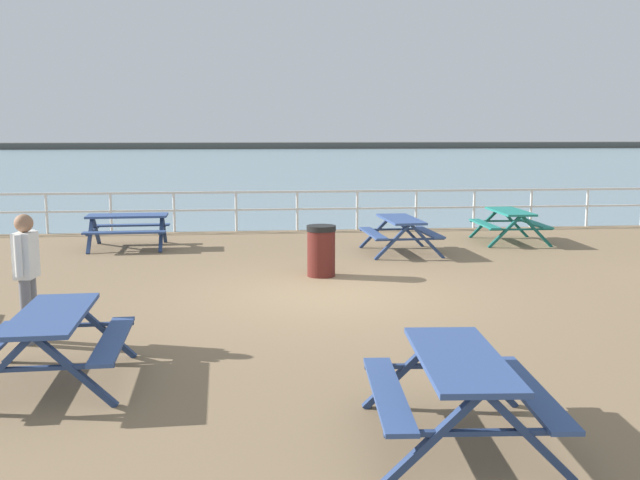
# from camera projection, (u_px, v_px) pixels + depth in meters

# --- Properties ---
(ground_plane) EXTENTS (30.00, 24.00, 0.20)m
(ground_plane) POSITION_uv_depth(u_px,v_px,m) (331.00, 300.00, 11.89)
(ground_plane) COLOR #846B4C
(sea_band) EXTENTS (142.00, 90.00, 0.01)m
(sea_band) POSITION_uv_depth(u_px,v_px,m) (261.00, 161.00, 63.74)
(sea_band) COLOR gray
(sea_band) RESTS_ON ground
(distant_shoreline) EXTENTS (142.00, 6.00, 1.80)m
(distant_shoreline) POSITION_uv_depth(u_px,v_px,m) (255.00, 149.00, 106.02)
(distant_shoreline) COLOR #4C4C47
(distant_shoreline) RESTS_ON ground
(seaward_railing) EXTENTS (23.07, 0.07, 1.08)m
(seaward_railing) POSITION_uv_depth(u_px,v_px,m) (297.00, 203.00, 19.39)
(seaward_railing) COLOR white
(seaward_railing) RESTS_ON ground
(picnic_table_near_left) EXTENTS (1.66, 1.90, 0.80)m
(picnic_table_near_left) POSITION_uv_depth(u_px,v_px,m) (459.00, 377.00, 6.19)
(picnic_table_near_left) COLOR #334C84
(picnic_table_near_left) RESTS_ON ground
(picnic_table_near_right) EXTENTS (1.61, 1.86, 0.80)m
(picnic_table_near_right) POSITION_uv_depth(u_px,v_px,m) (401.00, 227.00, 15.82)
(picnic_table_near_right) COLOR #334C84
(picnic_table_near_right) RESTS_ON ground
(picnic_table_far_right) EXTENTS (1.59, 1.85, 0.80)m
(picnic_table_far_right) POSITION_uv_depth(u_px,v_px,m) (52.00, 330.00, 7.65)
(picnic_table_far_right) COLOR #334C84
(picnic_table_far_right) RESTS_ON ground
(picnic_table_seaward) EXTENTS (1.59, 1.84, 0.80)m
(picnic_table_seaward) POSITION_uv_depth(u_px,v_px,m) (510.00, 218.00, 17.34)
(picnic_table_seaward) COLOR #1E7A70
(picnic_table_seaward) RESTS_ON ground
(picnic_table_corner) EXTENTS (1.84, 1.59, 0.80)m
(picnic_table_corner) POSITION_uv_depth(u_px,v_px,m) (128.00, 223.00, 16.48)
(picnic_table_corner) COLOR #334C84
(picnic_table_corner) RESTS_ON ground
(visitor) EXTENTS (0.25, 0.53, 1.66)m
(visitor) POSITION_uv_depth(u_px,v_px,m) (27.00, 270.00, 9.04)
(visitor) COLOR slate
(visitor) RESTS_ON ground
(litter_bin) EXTENTS (0.55, 0.55, 0.95)m
(litter_bin) POSITION_uv_depth(u_px,v_px,m) (321.00, 251.00, 13.31)
(litter_bin) COLOR #591E19
(litter_bin) RESTS_ON ground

